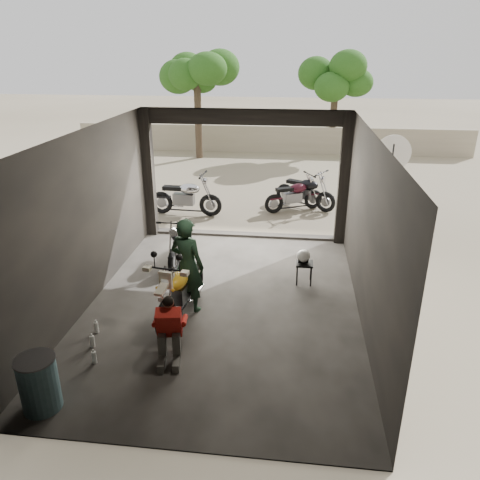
% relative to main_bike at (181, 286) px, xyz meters
% --- Properties ---
extents(ground, '(80.00, 80.00, 0.00)m').
position_rel_main_bike_xyz_m(ground, '(0.70, 0.45, -0.60)').
color(ground, '#7A6D56').
rests_on(ground, ground).
extents(garage, '(7.00, 7.13, 3.20)m').
position_rel_main_bike_xyz_m(garage, '(0.70, 1.00, 0.68)').
color(garage, '#2D2B28').
rests_on(garage, ground).
extents(boundary_wall, '(18.00, 0.30, 1.20)m').
position_rel_main_bike_xyz_m(boundary_wall, '(0.70, 14.45, -0.00)').
color(boundary_wall, gray).
rests_on(boundary_wall, ground).
extents(tree_left, '(2.20, 2.20, 5.60)m').
position_rel_main_bike_xyz_m(tree_left, '(-2.30, 12.95, 3.38)').
color(tree_left, '#382B1E').
rests_on(tree_left, ground).
extents(tree_right, '(2.20, 2.20, 5.00)m').
position_rel_main_bike_xyz_m(tree_right, '(3.50, 14.45, 2.96)').
color(tree_right, '#382B1E').
rests_on(tree_right, ground).
extents(main_bike, '(1.01, 1.90, 1.20)m').
position_rel_main_bike_xyz_m(main_bike, '(0.00, 0.00, 0.00)').
color(main_bike, white).
rests_on(main_bike, ground).
extents(left_bike, '(0.68, 1.65, 1.12)m').
position_rel_main_bike_xyz_m(left_bike, '(-0.56, 2.28, -0.04)').
color(left_bike, black).
rests_on(left_bike, ground).
extents(outside_bike_a, '(1.87, 0.85, 1.24)m').
position_rel_main_bike_xyz_m(outside_bike_a, '(-1.17, 5.41, 0.02)').
color(outside_bike_a, black).
rests_on(outside_bike_a, ground).
extents(outside_bike_b, '(1.74, 1.32, 1.09)m').
position_rel_main_bike_xyz_m(outside_bike_b, '(1.93, 6.14, -0.05)').
color(outside_bike_b, '#410F1C').
rests_on(outside_bike_b, ground).
extents(outside_bike_c, '(1.87, 1.49, 1.18)m').
position_rel_main_bike_xyz_m(outside_bike_c, '(2.25, 6.48, -0.01)').
color(outside_bike_c, black).
rests_on(outside_bike_c, ground).
extents(rider, '(0.76, 0.63, 1.79)m').
position_rel_main_bike_xyz_m(rider, '(0.09, 0.22, 0.30)').
color(rider, black).
rests_on(rider, ground).
extents(mechanic, '(0.61, 0.77, 1.00)m').
position_rel_main_bike_xyz_m(mechanic, '(0.13, -1.33, -0.10)').
color(mechanic, red).
rests_on(mechanic, ground).
extents(stool, '(0.34, 0.34, 0.47)m').
position_rel_main_bike_xyz_m(stool, '(2.20, 1.51, -0.21)').
color(stool, black).
rests_on(stool, ground).
extents(helmet, '(0.35, 0.36, 0.26)m').
position_rel_main_bike_xyz_m(helmet, '(2.17, 1.55, 0.00)').
color(helmet, white).
rests_on(helmet, stool).
extents(oil_drum, '(0.64, 0.64, 0.79)m').
position_rel_main_bike_xyz_m(oil_drum, '(-1.30, -2.55, -0.21)').
color(oil_drum, '#446A72').
rests_on(oil_drum, ground).
extents(sign_post, '(0.86, 0.08, 2.59)m').
position_rel_main_bike_xyz_m(sign_post, '(4.24, 4.39, 1.17)').
color(sign_post, black).
rests_on(sign_post, ground).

